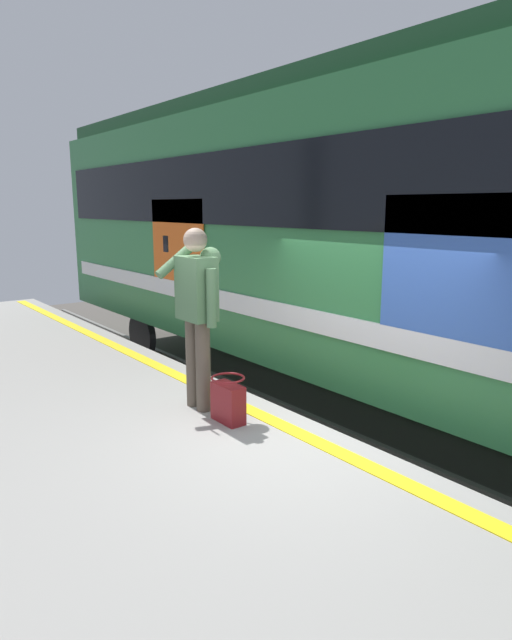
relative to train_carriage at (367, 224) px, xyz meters
name	(u,v)px	position (x,y,z in m)	size (l,w,h in m)	color
ground_plane	(311,513)	(-1.32, 2.16, -2.62)	(25.56, 25.56, 0.00)	#4C4742
platform	(129,540)	(-1.32, 3.99, -2.16)	(17.04, 3.68, 0.93)	gray
safety_line	(288,428)	(-1.32, 2.46, -1.69)	(16.70, 0.16, 0.01)	yellow
track_rail_near	(406,462)	(-1.32, 0.71, -2.54)	(22.15, 0.08, 0.16)	slate
track_rail_far	(477,430)	(-1.32, -0.72, -2.54)	(22.15, 0.08, 0.16)	slate
train_carriage	(367,224)	(0.00, 0.00, 0.00)	(12.68, 2.99, 4.17)	#2D723F
passenger	(198,304)	(-0.40, 2.79, -0.67)	(0.57, 0.55, 1.72)	brown
handbag	(228,401)	(-0.87, 2.78, -1.49)	(0.34, 0.31, 0.42)	maroon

